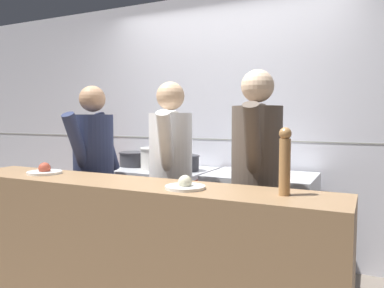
{
  "coord_description": "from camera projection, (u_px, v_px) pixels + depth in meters",
  "views": [
    {
      "loc": [
        1.34,
        -2.19,
        1.38
      ],
      "look_at": [
        -0.02,
        0.62,
        1.15
      ],
      "focal_mm": 35.0,
      "sensor_mm": 36.0,
      "label": 1
    }
  ],
  "objects": [
    {
      "name": "wall_back_tiled",
      "position": [
        225.0,
        124.0,
        3.77
      ],
      "size": [
        8.0,
        0.06,
        2.6
      ],
      "color": "silver",
      "rests_on": "ground_plane"
    },
    {
      "name": "oven_range",
      "position": [
        159.0,
        212.0,
        3.71
      ],
      "size": [
        1.02,
        0.71,
        0.87
      ],
      "color": "maroon",
      "rests_on": "ground_plane"
    },
    {
      "name": "prep_counter",
      "position": [
        261.0,
        225.0,
        3.26
      ],
      "size": [
        0.91,
        0.65,
        0.88
      ],
      "color": "#B7BABF",
      "rests_on": "ground_plane"
    },
    {
      "name": "pass_counter",
      "position": [
        129.0,
        256.0,
        2.42
      ],
      "size": [
        2.67,
        0.45,
        0.96
      ],
      "color": "#93704C",
      "rests_on": "ground_plane"
    },
    {
      "name": "stock_pot",
      "position": [
        135.0,
        159.0,
        3.85
      ],
      "size": [
        0.32,
        0.32,
        0.15
      ],
      "color": "#2D2D33",
      "rests_on": "oven_range"
    },
    {
      "name": "sauce_pot",
      "position": [
        156.0,
        158.0,
        3.64
      ],
      "size": [
        0.32,
        0.32,
        0.21
      ],
      "color": "beige",
      "rests_on": "oven_range"
    },
    {
      "name": "braising_pot",
      "position": [
        186.0,
        162.0,
        3.52
      ],
      "size": [
        0.25,
        0.25,
        0.15
      ],
      "color": "#2D2D33",
      "rests_on": "oven_range"
    },
    {
      "name": "mixing_bowl_steel",
      "position": [
        245.0,
        168.0,
        3.27
      ],
      "size": [
        0.29,
        0.29,
        0.1
      ],
      "color": "#B7BABF",
      "rests_on": "prep_counter"
    },
    {
      "name": "chefs_knife",
      "position": [
        253.0,
        175.0,
        3.13
      ],
      "size": [
        0.41,
        0.04,
        0.02
      ],
      "color": "#B7BABF",
      "rests_on": "prep_counter"
    },
    {
      "name": "plated_dish_main",
      "position": [
        45.0,
        171.0,
        2.73
      ],
      "size": [
        0.25,
        0.25,
        0.09
      ],
      "color": "white",
      "rests_on": "pass_counter"
    },
    {
      "name": "plated_dish_appetiser",
      "position": [
        185.0,
        185.0,
        2.16
      ],
      "size": [
        0.23,
        0.23,
        0.08
      ],
      "color": "white",
      "rests_on": "pass_counter"
    },
    {
      "name": "pepper_mill",
      "position": [
        285.0,
        160.0,
        1.97
      ],
      "size": [
        0.07,
        0.07,
        0.36
      ],
      "color": "#AD7A47",
      "rests_on": "pass_counter"
    },
    {
      "name": "chef_head_cook",
      "position": [
        94.0,
        173.0,
        3.13
      ],
      "size": [
        0.36,
        0.72,
        1.63
      ],
      "rotation": [
        0.0,
        0.0,
        0.08
      ],
      "color": "black",
      "rests_on": "ground_plane"
    },
    {
      "name": "chef_sous",
      "position": [
        171.0,
        176.0,
        2.91
      ],
      "size": [
        0.43,
        0.71,
        1.65
      ],
      "rotation": [
        0.0,
        0.0,
        0.34
      ],
      "color": "black",
      "rests_on": "ground_plane"
    },
    {
      "name": "chef_line",
      "position": [
        256.0,
        180.0,
        2.58
      ],
      "size": [
        0.39,
        0.74,
        1.7
      ],
      "rotation": [
        0.0,
        0.0,
        0.15
      ],
      "color": "black",
      "rests_on": "ground_plane"
    }
  ]
}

